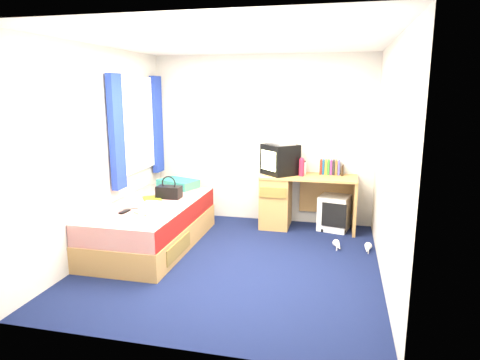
% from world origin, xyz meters
% --- Properties ---
extents(ground, '(3.40, 3.40, 0.00)m').
position_xyz_m(ground, '(0.00, 0.00, 0.00)').
color(ground, '#0C1438').
rests_on(ground, ground).
extents(room_shell, '(3.40, 3.40, 3.40)m').
position_xyz_m(room_shell, '(0.00, 0.00, 1.45)').
color(room_shell, white).
rests_on(room_shell, ground).
extents(bed, '(1.01, 2.00, 0.54)m').
position_xyz_m(bed, '(-1.10, 0.28, 0.27)').
color(bed, tan).
rests_on(bed, ground).
extents(pillow, '(0.62, 0.50, 0.12)m').
position_xyz_m(pillow, '(-1.10, 1.18, 0.60)').
color(pillow, '#185C9E').
rests_on(pillow, bed).
extents(desk, '(1.30, 0.55, 0.75)m').
position_xyz_m(desk, '(0.44, 1.44, 0.41)').
color(desk, tan).
rests_on(desk, ground).
extents(storage_cube, '(0.46, 0.46, 0.48)m').
position_xyz_m(storage_cube, '(1.08, 1.45, 0.24)').
color(storage_cube, white).
rests_on(storage_cube, ground).
extents(crt_tv, '(0.57, 0.57, 0.42)m').
position_xyz_m(crt_tv, '(0.31, 1.44, 0.96)').
color(crt_tv, black).
rests_on(crt_tv, desk).
extents(vcr, '(0.44, 0.46, 0.07)m').
position_xyz_m(vcr, '(0.32, 1.44, 1.21)').
color(vcr, silver).
rests_on(vcr, crt_tv).
extents(book_row, '(0.27, 0.13, 0.20)m').
position_xyz_m(book_row, '(0.99, 1.60, 0.85)').
color(book_row, maroon).
rests_on(book_row, desk).
extents(picture_frame, '(0.03, 0.12, 0.14)m').
position_xyz_m(picture_frame, '(1.17, 1.56, 0.82)').
color(picture_frame, black).
rests_on(picture_frame, desk).
extents(pink_water_bottle, '(0.09, 0.09, 0.23)m').
position_xyz_m(pink_water_bottle, '(0.62, 1.38, 0.86)').
color(pink_water_bottle, red).
rests_on(pink_water_bottle, desk).
extents(aerosol_can, '(0.05, 0.05, 0.17)m').
position_xyz_m(aerosol_can, '(0.65, 1.51, 0.84)').
color(aerosol_can, white).
rests_on(aerosol_can, desk).
extents(handbag, '(0.31, 0.18, 0.29)m').
position_xyz_m(handbag, '(-1.00, 0.60, 0.62)').
color(handbag, black).
rests_on(handbag, bed).
extents(towel, '(0.32, 0.27, 0.10)m').
position_xyz_m(towel, '(-0.89, -0.06, 0.59)').
color(towel, silver).
rests_on(towel, bed).
extents(magazine, '(0.33, 0.35, 0.01)m').
position_xyz_m(magazine, '(-1.18, 0.49, 0.55)').
color(magazine, '#D7E519').
rests_on(magazine, bed).
extents(water_bottle, '(0.20, 0.17, 0.07)m').
position_xyz_m(water_bottle, '(-1.22, 0.02, 0.58)').
color(water_bottle, white).
rests_on(water_bottle, bed).
extents(colour_swatch_fan, '(0.23, 0.15, 0.01)m').
position_xyz_m(colour_swatch_fan, '(-1.01, -0.16, 0.55)').
color(colour_swatch_fan, yellow).
rests_on(colour_swatch_fan, bed).
extents(remote_control, '(0.07, 0.17, 0.02)m').
position_xyz_m(remote_control, '(-1.23, -0.15, 0.55)').
color(remote_control, black).
rests_on(remote_control, bed).
extents(window_assembly, '(0.11, 1.42, 1.40)m').
position_xyz_m(window_assembly, '(-1.55, 0.90, 1.42)').
color(window_assembly, silver).
rests_on(window_assembly, room_shell).
extents(white_heels, '(0.47, 0.25, 0.09)m').
position_xyz_m(white_heels, '(1.32, 0.68, 0.04)').
color(white_heels, white).
rests_on(white_heels, ground).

